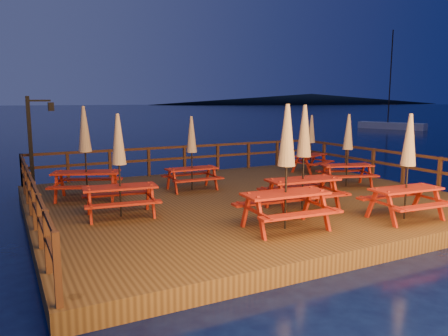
% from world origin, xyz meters
% --- Properties ---
extents(ground, '(500.00, 500.00, 0.00)m').
position_xyz_m(ground, '(0.00, 0.00, 0.00)').
color(ground, black).
rests_on(ground, ground).
extents(deck, '(12.00, 10.00, 0.40)m').
position_xyz_m(deck, '(0.00, 0.00, 0.20)').
color(deck, '#412C15').
rests_on(deck, ground).
extents(deck_piles, '(11.44, 9.44, 1.40)m').
position_xyz_m(deck_piles, '(0.00, 0.00, -0.30)').
color(deck_piles, '#3E1D13').
rests_on(deck_piles, ground).
extents(railing, '(11.80, 9.75, 1.10)m').
position_xyz_m(railing, '(0.00, 1.78, 1.16)').
color(railing, '#3E1D13').
rests_on(railing, deck).
extents(lamp_post, '(0.85, 0.18, 3.00)m').
position_xyz_m(lamp_post, '(-5.39, 4.55, 2.20)').
color(lamp_post, black).
rests_on(lamp_post, deck).
extents(headland_right, '(230.40, 86.40, 7.00)m').
position_xyz_m(headland_right, '(185.00, 230.00, 3.50)').
color(headland_right, black).
rests_on(headland_right, ground).
extents(sailboat, '(3.58, 7.40, 10.97)m').
position_xyz_m(sailboat, '(32.46, 23.72, 0.36)').
color(sailboat, silver).
rests_on(sailboat, ground).
extents(picnic_table_0, '(1.67, 1.38, 2.36)m').
position_xyz_m(picnic_table_0, '(-1.00, 1.76, 1.63)').
color(picnic_table_0, '#99210D').
rests_on(picnic_table_0, deck).
extents(picnic_table_1, '(1.89, 1.59, 2.56)m').
position_xyz_m(picnic_table_1, '(2.24, -3.85, 1.73)').
color(picnic_table_1, '#99210D').
rests_on(picnic_table_1, deck).
extents(picnic_table_2, '(2.04, 1.85, 2.41)m').
position_xyz_m(picnic_table_2, '(3.87, -0.05, 1.65)').
color(picnic_table_2, '#99210D').
rests_on(picnic_table_2, deck).
extents(picnic_table_3, '(2.32, 2.13, 2.70)m').
position_xyz_m(picnic_table_3, '(-4.26, 1.94, 1.80)').
color(picnic_table_3, '#99210D').
rests_on(picnic_table_3, deck).
extents(picnic_table_4, '(1.95, 1.78, 2.27)m').
position_xyz_m(picnic_table_4, '(4.67, 2.88, 1.58)').
color(picnic_table_4, '#99210D').
rests_on(picnic_table_4, deck).
extents(picnic_table_5, '(2.06, 1.75, 2.76)m').
position_xyz_m(picnic_table_5, '(0.59, -1.95, 1.83)').
color(picnic_table_5, '#99210D').
rests_on(picnic_table_5, deck).
extents(picnic_table_6, '(2.06, 1.73, 2.80)m').
position_xyz_m(picnic_table_6, '(-0.84, -3.19, 1.85)').
color(picnic_table_6, '#99210D').
rests_on(picnic_table_6, deck).
extents(picnic_table_7, '(1.94, 1.66, 2.55)m').
position_xyz_m(picnic_table_7, '(-3.87, -0.45, 1.73)').
color(picnic_table_7, '#99210D').
rests_on(picnic_table_7, deck).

